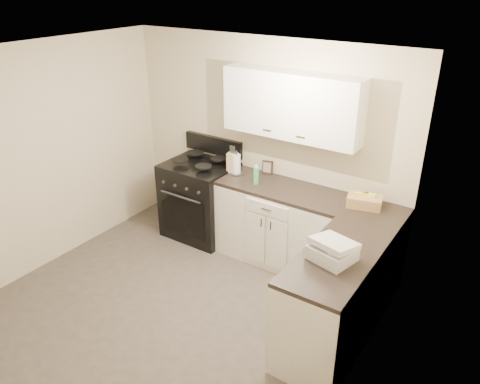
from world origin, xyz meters
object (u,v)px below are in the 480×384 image
Objects in this scene: knife_block at (232,163)px; paper_towel at (236,164)px; wicker_basket at (364,201)px; stove at (201,201)px; countertop_grill at (332,253)px.

knife_block reaches higher than paper_towel.
stove is at bearing -177.42° from wicker_basket.
countertop_grill is (1.75, -1.06, -0.06)m from knife_block.
wicker_basket is at bearing 1.04° from paper_towel.
countertop_grill is (2.19, -0.99, 0.54)m from stove.
paper_towel is at bearing 7.28° from stove.
wicker_basket is at bearing 110.19° from countertop_grill.
stove is 4.16× the size of knife_block.
wicker_basket is 1.03× the size of countertop_grill.
paper_towel is 1.56m from wicker_basket.
stove is 0.79m from paper_towel.
paper_towel reaches higher than wicker_basket.
stove is 2.46m from countertop_grill.
paper_towel is 1.99m from countertop_grill.
paper_towel is at bearing -15.92° from knife_block.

